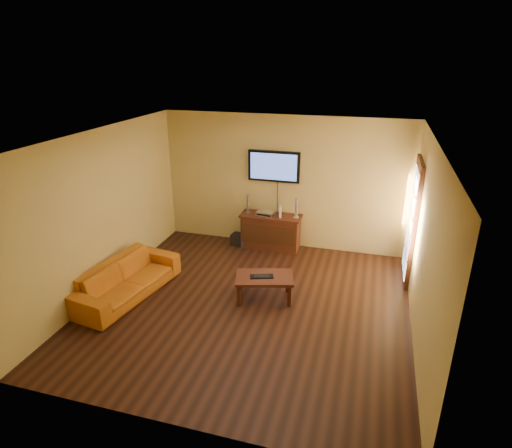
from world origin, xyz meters
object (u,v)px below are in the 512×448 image
at_px(sofa, 126,274).
at_px(coffee_table, 264,280).
at_px(television, 274,166).
at_px(game_console, 280,211).
at_px(bottle, 242,245).
at_px(speaker_left, 248,204).
at_px(subwoofer, 238,239).
at_px(speaker_right, 296,209).
at_px(av_receiver, 266,213).
at_px(media_console, 271,231).
at_px(keyboard, 262,276).

bearing_deg(sofa, coffee_table, -68.11).
relative_size(television, game_console, 4.42).
xyz_separation_m(sofa, bottle, (1.32, 2.21, -0.29)).
height_order(speaker_left, subwoofer, speaker_left).
distance_m(sofa, bottle, 2.59).
distance_m(speaker_left, speaker_right, 1.01).
bearing_deg(av_receiver, coffee_table, -67.86).
relative_size(coffee_table, sofa, 0.52).
xyz_separation_m(media_console, av_receiver, (-0.10, -0.02, 0.39)).
bearing_deg(subwoofer, television, 28.47).
height_order(media_console, game_console, game_console).
bearing_deg(speaker_right, bottle, -164.89).
height_order(speaker_right, game_console, speaker_right).
bearing_deg(coffee_table, game_console, 95.59).
height_order(television, keyboard, television).
relative_size(subwoofer, bottle, 1.13).
bearing_deg(keyboard, subwoofer, 118.43).
bearing_deg(media_console, av_receiver, -170.43).
relative_size(av_receiver, subwoofer, 1.43).
bearing_deg(sofa, bottle, -21.70).
xyz_separation_m(speaker_left, game_console, (0.69, -0.05, -0.06)).
bearing_deg(bottle, speaker_right, 15.11).
xyz_separation_m(speaker_right, bottle, (-1.05, -0.28, -0.80)).
relative_size(coffee_table, game_console, 4.39).
bearing_deg(television, keyboard, -80.92).
xyz_separation_m(coffee_table, speaker_left, (-0.88, 2.00, 0.54)).
distance_m(sofa, game_console, 3.23).
distance_m(coffee_table, speaker_left, 2.25).
height_order(av_receiver, keyboard, av_receiver).
distance_m(media_console, subwoofer, 0.75).
bearing_deg(media_console, speaker_left, 177.03).
relative_size(television, keyboard, 2.59).
relative_size(sofa, av_receiver, 5.84).
bearing_deg(speaker_right, sofa, -133.67).
distance_m(media_console, bottle, 0.65).
distance_m(av_receiver, keyboard, 2.07).
height_order(television, coffee_table, television).
bearing_deg(speaker_left, game_console, -4.04).
bearing_deg(coffee_table, television, 100.16).
relative_size(speaker_left, speaker_right, 0.95).
distance_m(media_console, game_console, 0.51).
bearing_deg(av_receiver, keyboard, -69.08).
bearing_deg(game_console, sofa, -144.80).
distance_m(speaker_left, av_receiver, 0.42).
xyz_separation_m(media_console, bottle, (-0.53, -0.27, -0.26)).
height_order(sofa, subwoofer, sofa).
relative_size(speaker_left, keyboard, 0.95).
height_order(television, game_console, television).
bearing_deg(keyboard, speaker_left, 112.58).
bearing_deg(game_console, keyboard, -100.45).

